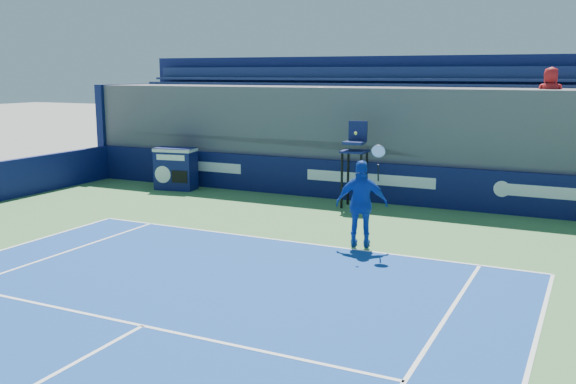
% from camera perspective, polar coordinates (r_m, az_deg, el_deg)
% --- Properties ---
extents(back_hoarding, '(20.40, 0.21, 1.20)m').
position_cam_1_polar(back_hoarding, '(19.34, 7.29, 0.86)').
color(back_hoarding, '#0B1143').
rests_on(back_hoarding, ground).
extents(match_clock, '(1.42, 0.92, 1.40)m').
position_cam_1_polar(match_clock, '(21.52, -9.95, 2.16)').
color(match_clock, '#0F154D').
rests_on(match_clock, ground).
extents(umpire_chair, '(0.73, 0.73, 2.48)m').
position_cam_1_polar(umpire_chair, '(18.39, 5.98, 3.31)').
color(umpire_chair, black).
rests_on(umpire_chair, ground).
extents(tennis_player, '(1.22, 0.77, 2.57)m').
position_cam_1_polar(tennis_player, '(14.26, 6.57, -1.05)').
color(tennis_player, '#1542B0').
rests_on(tennis_player, apron).
extents(stadium_seating, '(21.00, 4.05, 4.40)m').
position_cam_1_polar(stadium_seating, '(21.11, 9.17, 5.01)').
color(stadium_seating, '#505055').
rests_on(stadium_seating, ground).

